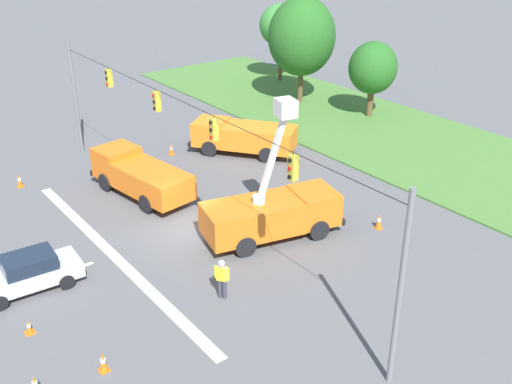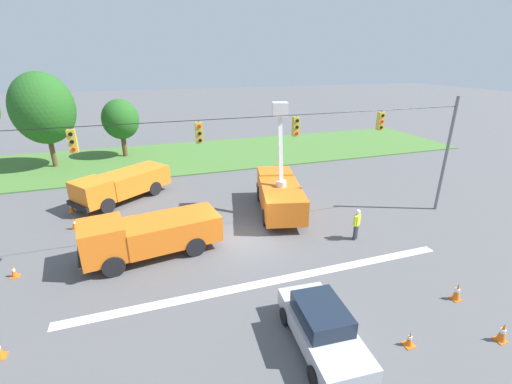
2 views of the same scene
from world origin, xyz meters
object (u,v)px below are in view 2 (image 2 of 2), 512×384
traffic_cone_far_left (14,271)px  tree_west (43,108)px  utility_truck_bucket_lift (279,192)px  utility_truck_support_far (149,234)px  traffic_cone_mid_left (457,291)px  tree_centre (121,120)px  traffic_cone_foreground_left (71,207)px  traffic_cone_foreground_right (503,332)px  traffic_cone_near_bucket (74,224)px  road_worker (357,223)px  sedan_silver (322,327)px  utility_truck_support_near (122,184)px  traffic_cone_lane_edge_a (410,339)px  traffic_cone_mid_right (286,179)px

traffic_cone_far_left → tree_west: bearing=95.0°
utility_truck_bucket_lift → utility_truck_support_far: utility_truck_bucket_lift is taller
tree_west → traffic_cone_mid_left: 32.46m
tree_centre → traffic_cone_foreground_left: tree_centre is taller
traffic_cone_foreground_right → tree_west: bearing=124.1°
tree_centre → traffic_cone_near_bucket: tree_centre is taller
road_worker → sedan_silver: bearing=-131.7°
utility_truck_bucket_lift → traffic_cone_foreground_right: 13.01m
sedan_silver → utility_truck_support_near: bearing=112.9°
road_worker → traffic_cone_foreground_left: (-15.27, 8.80, -0.62)m
utility_truck_bucket_lift → sedan_silver: 11.08m
tree_centre → utility_truck_bucket_lift: size_ratio=0.80×
tree_west → traffic_cone_lane_edge_a: size_ratio=14.10×
road_worker → traffic_cone_foreground_left: road_worker is taller
traffic_cone_mid_left → traffic_cone_near_bucket: 19.68m
traffic_cone_mid_left → utility_truck_support_far: bearing=147.3°
utility_truck_support_far → traffic_cone_foreground_right: (11.33, -9.72, -0.82)m
sedan_silver → traffic_cone_foreground_left: 17.83m
road_worker → traffic_cone_lane_edge_a: size_ratio=3.02×
traffic_cone_far_left → utility_truck_support_near: bearing=60.9°
utility_truck_support_near → tree_centre: bearing=90.6°
utility_truck_support_near → road_worker: (12.13, -9.95, -0.17)m
traffic_cone_foreground_right → traffic_cone_far_left: (-17.31, 9.76, -0.08)m
traffic_cone_foreground_right → traffic_cone_lane_edge_a: bearing=165.1°
utility_truck_support_far → traffic_cone_foreground_right: size_ratio=9.15×
utility_truck_bucket_lift → tree_west: bearing=135.4°
tree_centre → traffic_cone_far_left: bearing=-102.4°
traffic_cone_foreground_left → traffic_cone_near_bucket: size_ratio=1.03×
traffic_cone_foreground_right → traffic_cone_mid_left: 2.24m
utility_truck_support_near → traffic_cone_near_bucket: size_ratio=9.04×
traffic_cone_near_bucket → traffic_cone_far_left: 4.64m
utility_truck_bucket_lift → traffic_cone_lane_edge_a: utility_truck_bucket_lift is taller
sedan_silver → traffic_cone_foreground_left: (-9.89, 14.83, -0.41)m
sedan_silver → road_worker: size_ratio=2.49×
utility_truck_support_far → traffic_cone_near_bucket: (-4.08, 4.28, -0.83)m
utility_truck_support_near → sedan_silver: (6.75, -15.98, -0.38)m
road_worker → traffic_cone_foreground_right: size_ratio=2.33×
sedan_silver → road_worker: bearing=48.3°
tree_west → traffic_cone_mid_right: (18.12, -10.62, -4.82)m
tree_centre → sedan_silver: (6.87, -27.78, -2.93)m
tree_centre → traffic_cone_far_left: tree_centre is taller
utility_truck_support_near → traffic_cone_far_left: (-4.48, -8.06, -0.88)m
utility_truck_support_near → traffic_cone_foreground_right: 21.97m
tree_centre → utility_truck_support_far: size_ratio=0.81×
traffic_cone_foreground_left → traffic_cone_mid_left: traffic_cone_mid_left is taller
road_worker → traffic_cone_near_bucket: 15.96m
tree_west → sedan_silver: (12.82, -26.06, -4.45)m
traffic_cone_mid_right → utility_truck_support_near: bearing=177.4°
traffic_cone_mid_left → traffic_cone_far_left: 19.20m
traffic_cone_foreground_left → traffic_cone_foreground_right: (15.96, -16.67, -0.00)m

